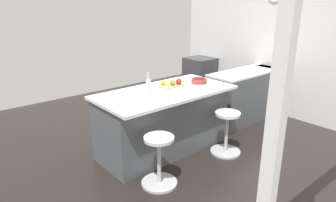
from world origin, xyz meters
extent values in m
plane|color=black|center=(0.00, 0.00, 0.00)|extent=(7.34, 7.34, 0.00)
cube|color=silver|center=(1.56, 2.43, 1.50)|extent=(0.05, 0.06, 2.51)
cube|color=silver|center=(-2.82, 0.00, 1.42)|extent=(0.12, 4.86, 2.84)
cube|color=#4C5156|center=(-2.47, -0.21, 0.44)|extent=(2.48, 0.60, 0.89)
cube|color=silver|center=(-2.47, -0.21, 0.90)|extent=(2.48, 0.60, 0.03)
cube|color=#38383D|center=(-2.78, -0.21, 0.86)|extent=(0.44, 0.36, 0.12)
cylinder|color=#B7B7BC|center=(-2.78, -0.36, 1.06)|extent=(0.02, 0.02, 0.28)
cube|color=#38383D|center=(-2.47, -1.80, 0.44)|extent=(0.60, 0.60, 0.89)
cube|color=black|center=(-2.47, -1.49, 0.40)|extent=(0.44, 0.01, 0.32)
cube|color=#4C5156|center=(-0.07, -0.22, 0.45)|extent=(1.93, 0.79, 0.89)
cube|color=silver|center=(-0.07, -0.17, 0.91)|extent=(1.99, 0.99, 0.04)
cylinder|color=#B7B7BC|center=(-0.70, 0.46, 0.01)|extent=(0.44, 0.44, 0.03)
cylinder|color=#B7B7BC|center=(-0.70, 0.46, 0.31)|extent=(0.05, 0.05, 0.57)
cylinder|color=silver|center=(-0.70, 0.46, 0.61)|extent=(0.36, 0.36, 0.04)
cylinder|color=#B7B7BC|center=(0.55, 0.46, 0.01)|extent=(0.44, 0.44, 0.03)
cylinder|color=#B7B7BC|center=(0.55, 0.46, 0.31)|extent=(0.05, 0.05, 0.57)
cylinder|color=silver|center=(0.55, 0.46, 0.61)|extent=(0.36, 0.36, 0.04)
cube|color=tan|center=(-0.28, -0.30, 0.94)|extent=(0.36, 0.24, 0.02)
sphere|color=#609E2D|center=(-0.29, -0.27, 0.99)|extent=(0.08, 0.08, 0.08)
sphere|color=red|center=(-0.39, -0.25, 1.00)|extent=(0.09, 0.09, 0.09)
sphere|color=gold|center=(-0.20, -0.38, 0.99)|extent=(0.07, 0.07, 0.07)
cylinder|color=silver|center=(0.26, -0.13, 1.04)|extent=(0.06, 0.06, 0.22)
cylinder|color=silver|center=(0.26, -0.13, 1.19)|extent=(0.03, 0.03, 0.08)
cylinder|color=#B7B7BC|center=(0.26, -0.13, 1.24)|extent=(0.03, 0.03, 0.02)
cylinder|color=#993833|center=(-0.73, -0.15, 0.97)|extent=(0.24, 0.24, 0.07)
cylinder|color=#4C1C19|center=(-0.73, -0.15, 0.98)|extent=(0.19, 0.19, 0.04)
camera|label=1|loc=(2.54, 2.97, 2.14)|focal=32.36mm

